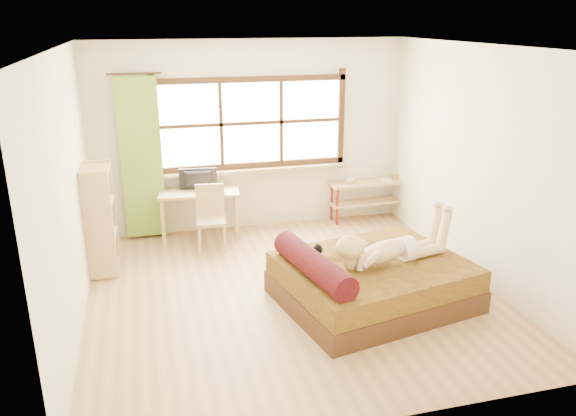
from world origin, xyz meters
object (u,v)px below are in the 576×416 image
object	(u,v)px
woman	(391,237)
bookshelf	(100,219)
desk	(199,197)
bed	(370,281)
pipe_shelf	(369,192)
kitten	(308,255)
chair	(211,213)

from	to	relation	value
woman	bookshelf	distance (m)	3.45
woman	desk	size ratio (longest dim) A/B	1.18
bed	bookshelf	bearing A→B (deg)	139.10
desk	pipe_shelf	bearing A→B (deg)	8.50
kitten	bookshelf	world-z (taller)	bookshelf
bookshelf	chair	bearing A→B (deg)	17.80
woman	desk	world-z (taller)	woman
woman	bookshelf	xyz separation A→B (m)	(-3.03, 1.63, -0.10)
chair	bookshelf	bearing A→B (deg)	-157.05
woman	kitten	xyz separation A→B (m)	(-0.87, 0.15, -0.17)
kitten	woman	bearing A→B (deg)	-21.38
kitten	bookshelf	bearing A→B (deg)	133.99
bed	pipe_shelf	xyz separation A→B (m)	(1.02, 2.51, 0.18)
bed	pipe_shelf	bearing A→B (deg)	56.27
woman	bookshelf	world-z (taller)	bookshelf
desk	bookshelf	world-z (taller)	bookshelf
woman	pipe_shelf	distance (m)	2.70
woman	chair	distance (m)	2.66
kitten	desk	world-z (taller)	kitten
desk	pipe_shelf	xyz separation A→B (m)	(2.59, 0.12, -0.16)
kitten	pipe_shelf	world-z (taller)	kitten
pipe_shelf	bookshelf	distance (m)	3.97
chair	bookshelf	xyz separation A→B (m)	(-1.37, -0.42, 0.19)
desk	kitten	bearing A→B (deg)	-62.61
woman	bookshelf	size ratio (longest dim) A/B	1.02
chair	bookshelf	size ratio (longest dim) A/B	0.65
woman	chair	bearing A→B (deg)	117.34
pipe_shelf	desk	bearing A→B (deg)	-178.74
pipe_shelf	bookshelf	size ratio (longest dim) A/B	0.91
woman	pipe_shelf	xyz separation A→B (m)	(0.82, 2.55, -0.33)
kitten	chair	xyz separation A→B (m)	(-0.79, 1.91, -0.12)
woman	kitten	size ratio (longest dim) A/B	4.67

